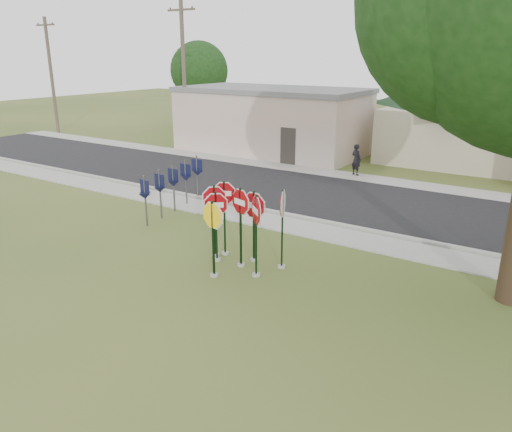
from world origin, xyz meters
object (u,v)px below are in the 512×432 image
Objects in this scene: stop_sign_center at (241,216)px; stop_sign_left at (216,217)px; utility_pole_near at (184,75)px; pedestrian at (356,160)px; stop_sign_yellow at (213,229)px.

stop_sign_center is 0.92m from stop_sign_left.
utility_pole_near is 5.67× the size of pedestrian.
utility_pole_near reaches higher than pedestrian.
pedestrian is (-1.72, 13.20, -0.75)m from stop_sign_center.
stop_sign_yellow reaches higher than pedestrian.
stop_sign_left is 0.25× the size of utility_pole_near.
stop_sign_left is at bearing -176.41° from stop_sign_center.
utility_pole_near is 13.12m from pedestrian.
stop_sign_center is at bearing -44.23° from utility_pole_near.
pedestrian is at bearing 97.44° from stop_sign_center.
stop_sign_center reaches higher than pedestrian.
pedestrian is (-0.83, 13.26, -0.55)m from stop_sign_left.
pedestrian is (-1.48, 14.25, -0.60)m from stop_sign_yellow.
pedestrian is at bearing 95.94° from stop_sign_yellow.
stop_sign_left is at bearing 116.68° from pedestrian.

